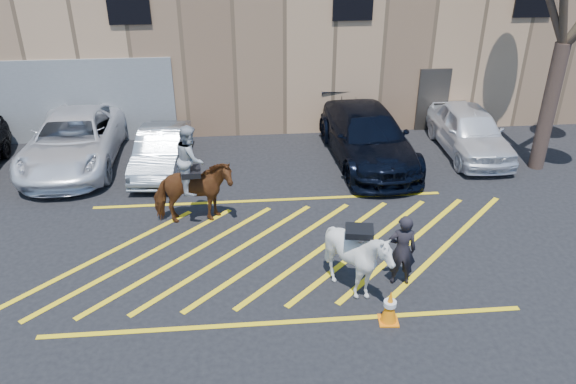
{
  "coord_description": "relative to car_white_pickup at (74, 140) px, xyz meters",
  "views": [
    {
      "loc": [
        -0.72,
        -11.29,
        7.42
      ],
      "look_at": [
        0.32,
        0.2,
        1.3
      ],
      "focal_mm": 35.0,
      "sensor_mm": 36.0,
      "label": 1
    }
  ],
  "objects": [
    {
      "name": "car_white_pickup",
      "position": [
        0.0,
        0.0,
        0.0
      ],
      "size": [
        2.63,
        5.61,
        1.55
      ],
      "primitive_type": "imported",
      "rotation": [
        0.0,
        0.0,
        0.01
      ],
      "color": "white",
      "rests_on": "ground"
    },
    {
      "name": "traffic_cone",
      "position": [
        7.84,
        -8.14,
        -0.41
      ],
      "size": [
        0.41,
        0.41,
        0.73
      ],
      "color": "orange",
      "rests_on": "ground"
    },
    {
      "name": "hatching_zone",
      "position": [
        5.83,
        -5.49,
        -0.77
      ],
      "size": [
        12.6,
        5.12,
        0.01
      ],
      "color": "yellow",
      "rests_on": "ground"
    },
    {
      "name": "car_white_suv",
      "position": [
        12.41,
        -0.29,
        -0.03
      ],
      "size": [
        1.82,
        4.4,
        1.49
      ],
      "primitive_type": "imported",
      "rotation": [
        0.0,
        0.0,
        -0.01
      ],
      "color": "white",
      "rests_on": "ground"
    },
    {
      "name": "car_silver_sedan",
      "position": [
        2.7,
        -0.73,
        -0.15
      ],
      "size": [
        1.6,
        3.87,
        1.25
      ],
      "primitive_type": "imported",
      "rotation": [
        0.0,
        0.0,
        -0.07
      ],
      "color": "#99A0A7",
      "rests_on": "ground"
    },
    {
      "name": "warehouse",
      "position": [
        5.81,
        6.8,
        2.88
      ],
      "size": [
        32.42,
        10.2,
        7.3
      ],
      "color": "tan",
      "rests_on": "ground"
    },
    {
      "name": "ground",
      "position": [
        5.83,
        -5.19,
        -0.77
      ],
      "size": [
        90.0,
        90.0,
        0.0
      ],
      "primitive_type": "plane",
      "color": "black",
      "rests_on": "ground"
    },
    {
      "name": "car_blue_suv",
      "position": [
        9.02,
        -0.56,
        0.02
      ],
      "size": [
        2.61,
        5.65,
        1.6
      ],
      "primitive_type": "imported",
      "rotation": [
        0.0,
        0.0,
        0.07
      ],
      "color": "black",
      "rests_on": "ground"
    },
    {
      "name": "handler",
      "position": [
        8.37,
        -6.91,
        0.05
      ],
      "size": [
        0.64,
        0.46,
        1.65
      ],
      "primitive_type": "imported",
      "rotation": [
        0.0,
        0.0,
        3.03
      ],
      "color": "black",
      "rests_on": "ground"
    },
    {
      "name": "mounted_bay",
      "position": [
        3.85,
        -3.95,
        0.28
      ],
      "size": [
        2.04,
        1.04,
        2.62
      ],
      "color": "brown",
      "rests_on": "ground"
    },
    {
      "name": "saddled_white",
      "position": [
        7.37,
        -7.18,
        0.08
      ],
      "size": [
        1.64,
        1.77,
        1.7
      ],
      "color": "silver",
      "rests_on": "ground"
    }
  ]
}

